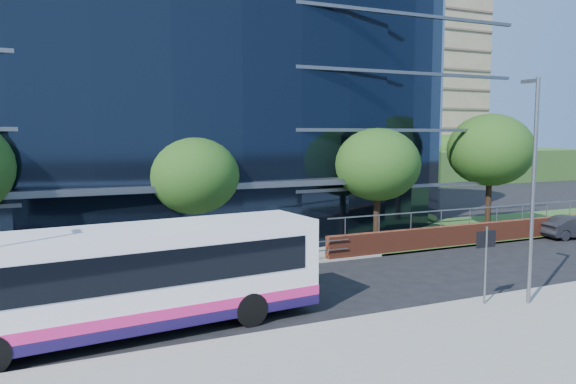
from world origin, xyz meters
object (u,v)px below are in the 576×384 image
parked_car (574,227)px  tree_far_b (194,176)px  street_sign (486,249)px  tree_far_d (490,150)px  tree_dist_e (350,148)px  streetlight_east (533,184)px  tree_far_c (378,165)px  city_bus (133,278)px  tree_dist_f (446,149)px

parked_car → tree_far_b: bearing=89.1°
street_sign → tree_far_d: size_ratio=0.38×
street_sign → tree_dist_e: size_ratio=0.43×
streetlight_east → tree_dist_e: bearing=66.9°
tree_far_c → city_bus: 16.57m
tree_far_b → city_bus: (-4.29, -8.40, -2.45)m
tree_far_c → streetlight_east: (-1.00, -11.17, -0.10)m
tree_far_d → city_bus: (-23.29, -8.90, -3.43)m
tree_dist_f → parked_car: tree_dist_f is taller
tree_far_c → tree_far_d: bearing=6.3°
street_sign → tree_far_d: tree_far_d is taller
streetlight_east → city_bus: streetlight_east is taller
tree_far_b → parked_car: size_ratio=1.49×
tree_far_b → tree_far_d: size_ratio=0.81×
tree_far_c → tree_dist_f: (33.00, 33.00, -0.33)m
tree_dist_e → parked_car: size_ratio=1.60×
tree_far_b → tree_far_c: bearing=-2.9°
street_sign → tree_dist_f: bearing=50.8°
city_bus → tree_far_d: bearing=15.7°
street_sign → tree_dist_e: bearing=64.9°
tree_far_c → streetlight_east: bearing=-95.1°
city_bus → parked_car: 27.09m
tree_far_c → tree_dist_f: tree_far_c is taller
streetlight_east → city_bus: (-13.29, 3.27, -2.68)m
street_sign → tree_far_c: size_ratio=0.43×
tree_far_b → tree_far_d: 19.03m
tree_far_d → tree_dist_f: 40.01m
tree_dist_e → tree_dist_f: bearing=7.1°
tree_dist_f → tree_far_d: bearing=-126.9°
tree_far_d → tree_far_b: bearing=-178.5°
tree_far_b → street_sign: bearing=-55.9°
tree_far_c → parked_car: tree_far_c is taller
tree_far_d → parked_car: tree_far_d is taller
tree_dist_f → tree_far_c: bearing=-135.0°
tree_far_c → tree_dist_f: bearing=45.0°
tree_far_b → streetlight_east: bearing=-52.4°
tree_far_b → city_bus: 9.75m
tree_dist_f → street_sign: bearing=-129.2°
tree_far_c → tree_dist_e: size_ratio=1.00×
tree_far_c → parked_car: 13.11m
tree_dist_e → city_bus: (-31.29, -38.90, -2.78)m
city_bus → street_sign: bearing=-18.0°
street_sign → parked_car: street_sign is taller
tree_far_c → city_bus: bearing=-151.1°
tree_dist_e → streetlight_east: 45.85m
tree_far_c → streetlight_east: size_ratio=0.81×
street_sign → city_bus: size_ratio=0.22×
tree_far_d → tree_dist_e: bearing=75.1°
tree_far_d → streetlight_east: (-10.00, -12.17, -0.75)m
tree_far_c → tree_dist_e: (17.00, 31.00, 0.00)m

